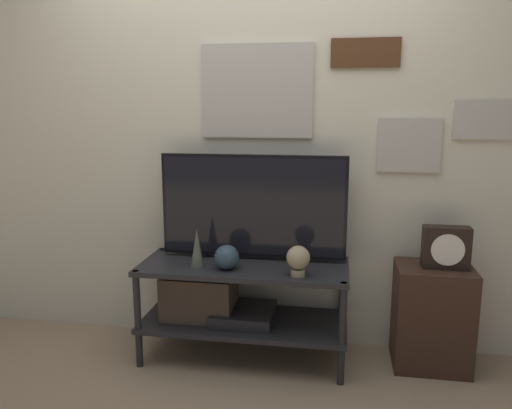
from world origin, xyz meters
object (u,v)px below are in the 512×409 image
Objects in this scene: decorative_bust at (298,259)px; vase_round_glass at (227,257)px; vase_slim_bronze at (197,248)px; television at (253,206)px; mantel_clock at (446,247)px.

vase_round_glass is at bearing 172.90° from decorative_bust.
decorative_bust is (0.41, -0.05, 0.03)m from vase_round_glass.
television is at bearing 33.63° from vase_slim_bronze.
vase_slim_bronze is at bearing -173.60° from mantel_clock.
television reaches higher than vase_slim_bronze.
decorative_bust reaches higher than vase_round_glass.
mantel_clock reaches higher than vase_round_glass.
vase_round_glass is (-0.11, -0.21, -0.26)m from television.
television is 4.38× the size of mantel_clock.
television is 0.41m from vase_slim_bronze.
vase_round_glass is 0.42m from decorative_bust.
mantel_clock is at bearing -1.98° from television.
vase_slim_bronze is 0.19m from vase_round_glass.
mantel_clock is at bearing 6.40° from vase_slim_bronze.
decorative_bust is at bearing -6.76° from vase_slim_bronze.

